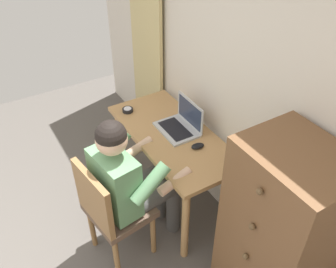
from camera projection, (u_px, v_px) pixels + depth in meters
name	position (u px, v px, depth m)	size (l,w,h in m)	color
wall_back	(258.00, 89.00, 2.32)	(4.80, 0.05, 2.50)	beige
curtain_panel	(146.00, 34.00, 3.31)	(0.55, 0.03, 2.29)	#CCB77A
desk	(172.00, 145.00, 2.89)	(1.20, 0.56, 0.72)	tan
dresser	(278.00, 238.00, 2.14)	(0.58, 0.50, 1.31)	brown
chair	(110.00, 209.00, 2.51)	(0.47, 0.46, 0.88)	brown
person_seated	(131.00, 179.00, 2.49)	(0.58, 0.62, 1.20)	#4C4C4C
laptop	(181.00, 124.00, 2.83)	(0.34, 0.25, 0.24)	#B7BABF
computer_mouse	(198.00, 146.00, 2.67)	(0.06, 0.10, 0.03)	black
desk_clock	(128.00, 110.00, 3.05)	(0.09, 0.09, 0.03)	black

